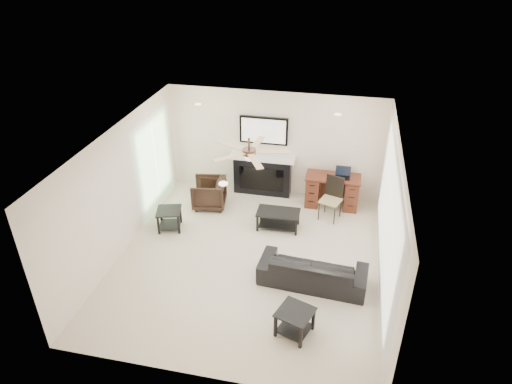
{
  "coord_description": "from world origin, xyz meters",
  "views": [
    {
      "loc": [
        1.61,
        -6.83,
        5.55
      ],
      "look_at": [
        0.01,
        0.62,
        1.16
      ],
      "focal_mm": 32.0,
      "sensor_mm": 36.0,
      "label": 1
    }
  ],
  "objects_px": {
    "sofa": "(313,270)",
    "fireplace_unit": "(262,157)",
    "coffee_table": "(278,220)",
    "desk": "(332,191)",
    "armchair": "(209,193)"
  },
  "relations": [
    {
      "from": "sofa",
      "to": "armchair",
      "type": "height_order",
      "value": "armchair"
    },
    {
      "from": "sofa",
      "to": "coffee_table",
      "type": "distance_m",
      "value": 1.84
    },
    {
      "from": "armchair",
      "to": "desk",
      "type": "relative_size",
      "value": 0.61
    },
    {
      "from": "desk",
      "to": "coffee_table",
      "type": "bearing_deg",
      "value": -132.18
    },
    {
      "from": "coffee_table",
      "to": "desk",
      "type": "xyz_separation_m",
      "value": [
        1.05,
        1.15,
        0.18
      ]
    },
    {
      "from": "armchair",
      "to": "coffee_table",
      "type": "height_order",
      "value": "armchair"
    },
    {
      "from": "sofa",
      "to": "fireplace_unit",
      "type": "bearing_deg",
      "value": -58.75
    },
    {
      "from": "sofa",
      "to": "fireplace_unit",
      "type": "relative_size",
      "value": 1.0
    },
    {
      "from": "armchair",
      "to": "coffee_table",
      "type": "bearing_deg",
      "value": 63.2
    },
    {
      "from": "coffee_table",
      "to": "fireplace_unit",
      "type": "relative_size",
      "value": 0.47
    },
    {
      "from": "sofa",
      "to": "armchair",
      "type": "xyz_separation_m",
      "value": [
        -2.6,
        2.15,
        0.06
      ]
    },
    {
      "from": "sofa",
      "to": "fireplace_unit",
      "type": "xyz_separation_m",
      "value": [
        -1.52,
        2.99,
        0.68
      ]
    },
    {
      "from": "sofa",
      "to": "coffee_table",
      "type": "height_order",
      "value": "sofa"
    },
    {
      "from": "fireplace_unit",
      "to": "desk",
      "type": "xyz_separation_m",
      "value": [
        1.67,
        -0.23,
        -0.57
      ]
    },
    {
      "from": "fireplace_unit",
      "to": "coffee_table",
      "type": "bearing_deg",
      "value": -65.72
    }
  ]
}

